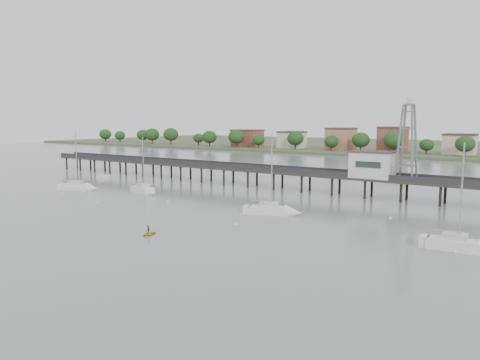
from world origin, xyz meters
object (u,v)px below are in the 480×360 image
Objects in this scene: pier at (265,171)px; sailboat_b at (146,191)px; sailboat_d at (466,246)px; sailboat_c at (277,211)px; lattice_tower at (407,143)px; yellow_dinghy at (149,235)px; sailboat_a at (81,187)px; white_tender at (103,176)px.

sailboat_b is at bearing -124.45° from pier.
sailboat_d is 29.67m from sailboat_c.
lattice_tower is at bearing 114.08° from sailboat_d.
sailboat_c is (18.52, -25.35, -3.16)m from pier.
sailboat_c is (-12.98, -25.35, -10.46)m from lattice_tower.
lattice_tower is 52.30m from yellow_dinghy.
sailboat_a is (-30.62, -27.08, -3.16)m from pier.
lattice_tower reaches higher than sailboat_d.
sailboat_b reaches higher than yellow_dinghy.
lattice_tower is 52.93m from sailboat_b.
sailboat_c is at bearing -53.85° from pier.
lattice_tower is at bearing -5.02° from white_tender.
yellow_dinghy is at bearing -49.77° from sailboat_a.
sailboat_c is 22.80m from yellow_dinghy.
sailboat_d is (16.13, -31.10, -10.46)m from lattice_tower.
sailboat_a reaches higher than sailboat_d.
yellow_dinghy is (-6.97, -21.70, -0.64)m from sailboat_c.
pier is at bearing -180.00° from lattice_tower.
sailboat_c is 6.22× the size of yellow_dinghy.
white_tender is (-29.67, 12.38, -0.22)m from sailboat_b.
lattice_tower is at bearing 36.69° from sailboat_b.
sailboat_d is 95.01m from white_tender.
sailboat_c reaches higher than sailboat_b.
sailboat_a is (-62.12, -27.08, -10.46)m from lattice_tower.
lattice_tower is 30.34m from sailboat_c.
white_tender is 67.63m from yellow_dinghy.
lattice_tower is 36.56m from sailboat_d.
white_tender is (-92.63, 21.14, -0.21)m from sailboat_d.
yellow_dinghy is (-19.94, -47.05, -11.10)m from lattice_tower.
sailboat_d reaches higher than white_tender.
lattice_tower is 1.25× the size of sailboat_b.
white_tender is at bearing 142.22° from yellow_dinghy.
sailboat_c is (49.15, 1.73, -0.00)m from sailboat_a.
lattice_tower reaches higher than sailboat_c.
sailboat_d reaches higher than sailboat_b.
sailboat_c is (33.85, -3.01, -0.01)m from sailboat_b.
sailboat_a reaches higher than white_tender.
sailboat_b is 5.45× the size of yellow_dinghy.
sailboat_d is at bearing -33.14° from pier.
yellow_dinghy is at bearing -159.48° from sailboat_d.
pier is at bearing 66.73° from sailboat_b.
sailboat_a is 22.35m from white_tender.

